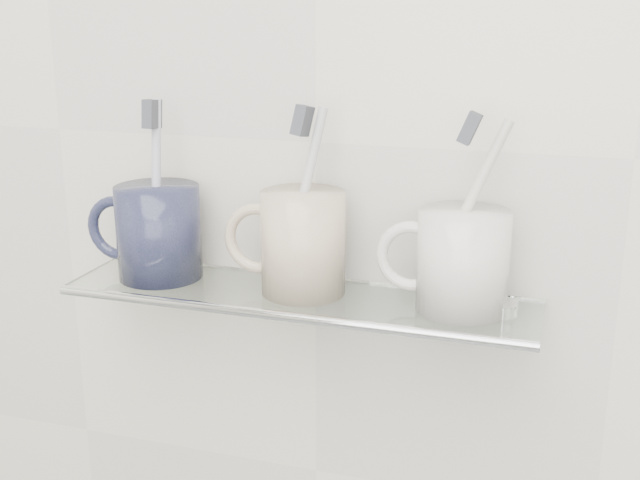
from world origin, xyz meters
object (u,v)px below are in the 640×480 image
at_px(shelf_glass, 298,297).
at_px(mug_center, 303,243).
at_px(mug_left, 159,232).
at_px(mug_right, 463,261).

distance_m(shelf_glass, mug_center, 0.06).
height_order(mug_left, mug_right, mug_left).
distance_m(mug_center, mug_right, 0.17).
bearing_deg(mug_left, shelf_glass, 9.80).
relative_size(mug_left, mug_center, 0.95).
bearing_deg(mug_left, mug_right, 11.56).
bearing_deg(mug_right, mug_center, -172.51).
distance_m(mug_left, mug_center, 0.17).
distance_m(mug_left, mug_right, 0.33).
xyz_separation_m(mug_left, mug_center, (0.17, 0.00, 0.00)).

